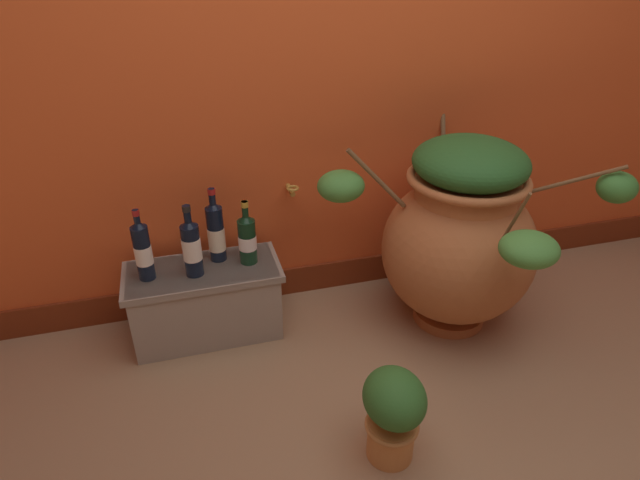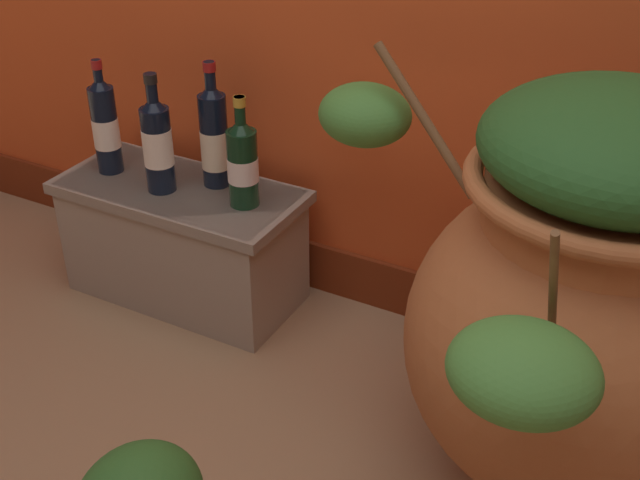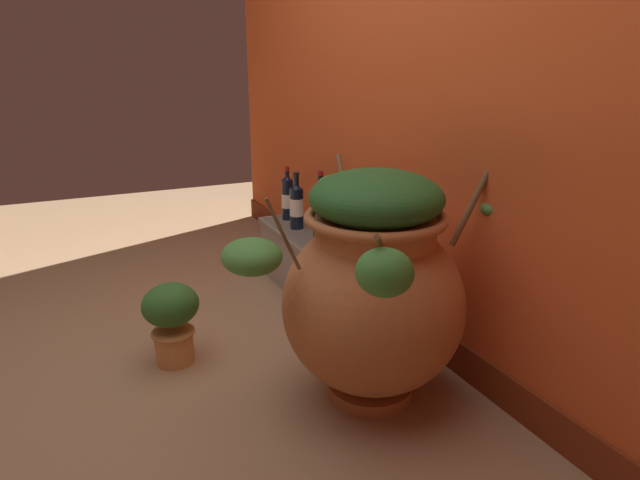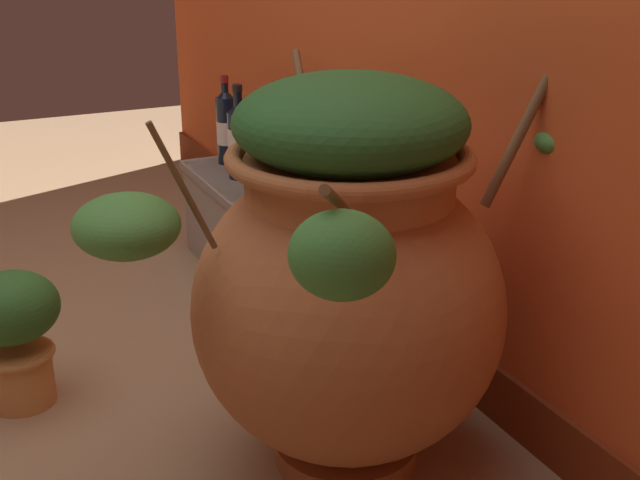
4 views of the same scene
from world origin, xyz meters
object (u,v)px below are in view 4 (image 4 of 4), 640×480
at_px(terracotta_urn, 347,277).
at_px(wine_bottle_left, 239,138).
at_px(wine_bottle_middle, 226,126).
at_px(potted_shrub, 14,330).
at_px(wine_bottle_right, 278,142).
at_px(wine_bottle_back, 276,159).

distance_m(terracotta_urn, wine_bottle_left, 1.14).
relative_size(wine_bottle_middle, potted_shrub, 0.88).
height_order(terracotta_urn, wine_bottle_right, terracotta_urn).
bearing_deg(wine_bottle_left, wine_bottle_middle, 173.09).
distance_m(wine_bottle_back, potted_shrub, 0.95).
height_order(wine_bottle_middle, wine_bottle_back, wine_bottle_middle).
bearing_deg(wine_bottle_middle, potted_shrub, -47.74).
bearing_deg(terracotta_urn, wine_bottle_back, 166.50).
bearing_deg(wine_bottle_right, wine_bottle_left, -138.77).
distance_m(terracotta_urn, wine_bottle_middle, 1.34).
xyz_separation_m(wine_bottle_left, wine_bottle_middle, (-0.19, 0.02, -0.00)).
relative_size(wine_bottle_left, potted_shrub, 0.89).
xyz_separation_m(terracotta_urn, wine_bottle_left, (-1.13, 0.18, 0.02)).
height_order(wine_bottle_back, potted_shrub, wine_bottle_back).
xyz_separation_m(wine_bottle_left, wine_bottle_right, (0.11, 0.10, 0.00)).
xyz_separation_m(terracotta_urn, wine_bottle_back, (-0.90, 0.22, 0.01)).
height_order(wine_bottle_middle, potted_shrub, wine_bottle_middle).
bearing_deg(wine_bottle_left, wine_bottle_back, 8.82).
relative_size(terracotta_urn, wine_bottle_right, 3.50).
relative_size(terracotta_urn, potted_shrub, 3.28).
bearing_deg(wine_bottle_back, terracotta_urn, -13.50).
height_order(wine_bottle_right, wine_bottle_back, wine_bottle_right).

